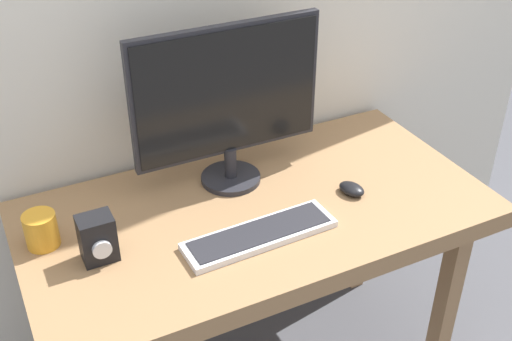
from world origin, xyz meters
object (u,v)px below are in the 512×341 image
at_px(monitor, 228,99).
at_px(audio_controller, 98,239).
at_px(mouse, 352,189).
at_px(keyboard_primary, 260,235).
at_px(coffee_mug, 41,230).
at_px(desk, 257,228).

bearing_deg(monitor, audio_controller, -157.19).
bearing_deg(mouse, monitor, 124.66).
distance_m(mouse, audio_controller, 0.73).
bearing_deg(keyboard_primary, coffee_mug, 156.33).
xyz_separation_m(desk, mouse, (0.27, -0.06, 0.09)).
xyz_separation_m(monitor, mouse, (0.28, -0.23, -0.25)).
relative_size(desk, coffee_mug, 14.00).
height_order(audio_controller, coffee_mug, audio_controller).
bearing_deg(mouse, keyboard_primary, 174.48).
distance_m(audio_controller, coffee_mug, 0.17).
height_order(mouse, audio_controller, audio_controller).
bearing_deg(audio_controller, mouse, -3.26).
distance_m(desk, audio_controller, 0.47).
bearing_deg(monitor, desk, -86.28).
height_order(desk, keyboard_primary, keyboard_primary).
bearing_deg(audio_controller, keyboard_primary, -15.05).
bearing_deg(keyboard_primary, audio_controller, 164.95).
xyz_separation_m(keyboard_primary, audio_controller, (-0.39, 0.11, 0.05)).
relative_size(keyboard_primary, coffee_mug, 4.47).
relative_size(mouse, coffee_mug, 0.88).
xyz_separation_m(audio_controller, coffee_mug, (-0.12, 0.12, -0.02)).
bearing_deg(mouse, audio_controller, 160.06).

